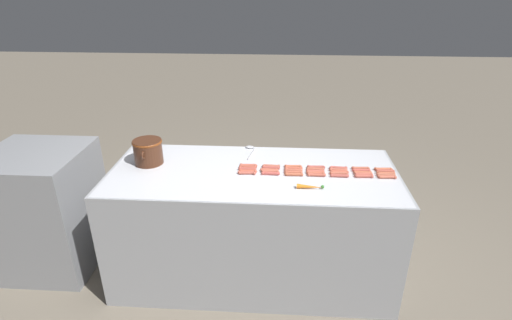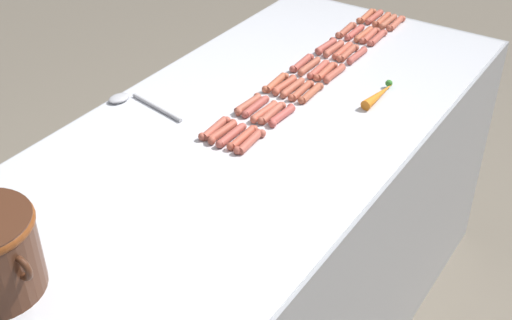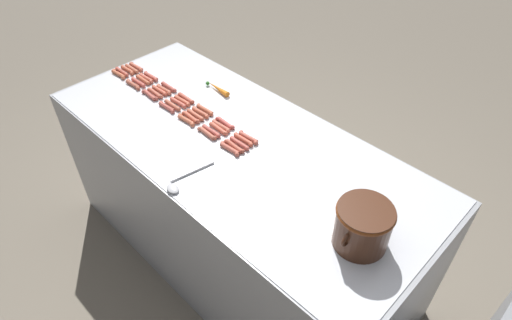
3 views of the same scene
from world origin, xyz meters
TOP-DOWN VIEW (x-y plane):
  - ground_plane at (0.00, 0.00)m, footprint 20.00×20.00m
  - griddle_counter at (0.00, 0.00)m, footprint 0.90×2.09m
  - back_cabinet at (0.03, 1.66)m, footprint 0.72×0.73m
  - hot_dog_0 at (-0.06, -0.93)m, footprint 0.03×0.13m
  - hot_dog_1 at (-0.06, -0.78)m, footprint 0.03×0.13m
  - hot_dog_2 at (-0.06, -0.61)m, footprint 0.03×0.13m
  - hot_dog_3 at (-0.06, -0.45)m, footprint 0.03×0.13m
  - hot_dog_4 at (-0.06, -0.29)m, footprint 0.03×0.13m
  - hot_dog_5 at (-0.05, -0.13)m, footprint 0.03×0.13m
  - hot_dog_6 at (-0.06, 0.04)m, footprint 0.03×0.13m
  - hot_dog_7 at (-0.03, -0.93)m, footprint 0.02×0.13m
  - hot_dog_8 at (-0.02, -0.78)m, footprint 0.03×0.13m
  - hot_dog_9 at (-0.02, -0.61)m, footprint 0.03×0.13m
  - hot_dog_10 at (-0.03, -0.44)m, footprint 0.03×0.13m
  - hot_dog_11 at (-0.03, -0.29)m, footprint 0.03×0.13m
  - hot_dog_12 at (-0.02, -0.12)m, footprint 0.03×0.13m
  - hot_dog_13 at (-0.03, 0.04)m, footprint 0.03×0.13m
  - hot_dog_14 at (0.00, -0.94)m, footprint 0.03×0.13m
  - hot_dog_15 at (0.00, -0.78)m, footprint 0.02×0.13m
  - hot_dog_16 at (0.00, -0.62)m, footprint 0.03×0.13m
  - hot_dog_17 at (0.00, -0.44)m, footprint 0.03×0.13m
  - hot_dog_18 at (0.01, -0.29)m, footprint 0.02×0.13m
  - hot_dog_19 at (0.00, -0.12)m, footprint 0.03×0.13m
  - hot_dog_20 at (0.01, 0.04)m, footprint 0.02×0.13m
  - hot_dog_21 at (0.04, -0.94)m, footprint 0.02×0.13m
  - hot_dog_22 at (0.03, -0.78)m, footprint 0.03×0.13m
  - hot_dog_23 at (0.03, -0.61)m, footprint 0.03×0.13m
  - hot_dog_24 at (0.04, -0.45)m, footprint 0.02×0.13m
  - hot_dog_25 at (0.04, -0.29)m, footprint 0.03×0.13m
  - hot_dog_26 at (0.04, -0.13)m, footprint 0.02×0.13m
  - hot_dog_27 at (0.04, 0.04)m, footprint 0.03×0.13m
  - hot_dog_28 at (0.07, -0.94)m, footprint 0.03×0.13m
  - hot_dog_29 at (0.07, -0.78)m, footprint 0.03×0.13m
  - hot_dog_30 at (0.07, -0.62)m, footprint 0.03×0.13m
  - hot_dog_31 at (0.07, -0.45)m, footprint 0.03×0.13m
  - hot_dog_32 at (0.07, -0.29)m, footprint 0.03×0.13m
  - hot_dog_33 at (0.06, -0.13)m, footprint 0.03×0.13m
  - hot_dog_34 at (0.07, 0.04)m, footprint 0.03×0.13m
  - bean_pot at (0.08, 0.79)m, footprint 0.27×0.22m
  - serving_spoon at (0.37, 0.05)m, footprint 0.27×0.09m
  - carrot at (-0.24, -0.40)m, footprint 0.04×0.18m

SIDE VIEW (x-z plane):
  - ground_plane at x=0.00m, z-range 0.00..0.00m
  - griddle_counter at x=0.00m, z-range 0.00..0.91m
  - back_cabinet at x=0.03m, z-range 0.00..0.99m
  - serving_spoon at x=0.37m, z-range 0.91..0.93m
  - hot_dog_0 at x=-0.06m, z-range 0.91..0.93m
  - hot_dog_1 at x=-0.06m, z-range 0.91..0.93m
  - hot_dog_2 at x=-0.06m, z-range 0.91..0.93m
  - hot_dog_3 at x=-0.06m, z-range 0.91..0.93m
  - hot_dog_4 at x=-0.06m, z-range 0.91..0.93m
  - hot_dog_5 at x=-0.05m, z-range 0.91..0.93m
  - hot_dog_6 at x=-0.06m, z-range 0.91..0.93m
  - hot_dog_7 at x=-0.03m, z-range 0.91..0.93m
  - hot_dog_8 at x=-0.02m, z-range 0.91..0.93m
  - hot_dog_9 at x=-0.02m, z-range 0.91..0.93m
  - hot_dog_10 at x=-0.03m, z-range 0.91..0.93m
  - hot_dog_11 at x=-0.03m, z-range 0.91..0.93m
  - hot_dog_12 at x=-0.02m, z-range 0.91..0.93m
  - hot_dog_13 at x=-0.03m, z-range 0.91..0.93m
  - hot_dog_14 at x=0.00m, z-range 0.91..0.93m
  - hot_dog_15 at x=0.00m, z-range 0.91..0.93m
  - hot_dog_16 at x=0.00m, z-range 0.91..0.93m
  - hot_dog_17 at x=0.00m, z-range 0.91..0.93m
  - hot_dog_18 at x=0.01m, z-range 0.91..0.93m
  - hot_dog_19 at x=0.00m, z-range 0.91..0.93m
  - hot_dog_20 at x=0.01m, z-range 0.91..0.93m
  - hot_dog_21 at x=0.04m, z-range 0.91..0.93m
  - hot_dog_22 at x=0.03m, z-range 0.91..0.93m
  - hot_dog_23 at x=0.03m, z-range 0.91..0.93m
  - hot_dog_24 at x=0.04m, z-range 0.91..0.93m
  - hot_dog_25 at x=0.04m, z-range 0.91..0.93m
  - hot_dog_26 at x=0.04m, z-range 0.91..0.93m
  - hot_dog_27 at x=0.04m, z-range 0.91..0.93m
  - hot_dog_28 at x=0.07m, z-range 0.91..0.93m
  - hot_dog_29 at x=0.07m, z-range 0.91..0.93m
  - hot_dog_30 at x=0.07m, z-range 0.91..0.93m
  - hot_dog_31 at x=0.07m, z-range 0.91..0.93m
  - hot_dog_32 at x=0.07m, z-range 0.91..0.93m
  - hot_dog_33 at x=0.06m, z-range 0.91..0.93m
  - hot_dog_34 at x=0.07m, z-range 0.91..0.93m
  - carrot at x=-0.24m, z-range 0.91..0.94m
  - bean_pot at x=0.08m, z-range 0.92..1.10m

